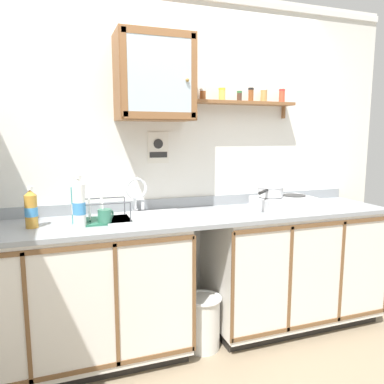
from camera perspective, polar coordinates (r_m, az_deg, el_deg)
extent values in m
plane|color=gray|center=(2.75, 2.38, -25.41)|extent=(6.19, 6.19, 0.00)
cube|color=silver|center=(2.95, -2.61, 4.16)|extent=(3.79, 0.05, 2.61)
cube|color=black|center=(2.92, -17.44, -22.61)|extent=(1.47, 0.55, 0.08)
cube|color=silver|center=(2.68, -17.88, -14.32)|extent=(1.50, 0.61, 0.86)
cube|color=brown|center=(2.26, -18.07, -8.22)|extent=(1.50, 0.01, 0.03)
cube|color=brown|center=(2.58, -17.19, -24.77)|extent=(1.50, 0.01, 0.03)
cube|color=brown|center=(2.41, -23.86, -17.41)|extent=(0.02, 0.01, 0.79)
cube|color=brown|center=(2.42, -11.41, -16.72)|extent=(0.02, 0.01, 0.79)
cube|color=brown|center=(2.53, 0.33, -15.38)|extent=(0.02, 0.01, 0.79)
cube|color=black|center=(3.41, 14.37, -17.71)|extent=(1.34, 0.55, 0.08)
cube|color=silver|center=(3.20, 15.00, -10.37)|extent=(1.37, 0.61, 0.86)
cube|color=brown|center=(2.86, 18.85, -4.74)|extent=(1.37, 0.01, 0.03)
cube|color=brown|center=(3.12, 18.12, -18.60)|extent=(1.37, 0.01, 0.03)
cube|color=brown|center=(2.62, 6.20, -14.47)|extent=(0.02, 0.01, 0.79)
cube|color=brown|center=(2.84, 14.74, -12.86)|extent=(0.02, 0.01, 0.79)
cube|color=brown|center=(3.11, 21.86, -11.30)|extent=(0.02, 0.01, 0.79)
cube|color=gray|center=(2.69, -0.48, -3.90)|extent=(3.15, 0.64, 0.03)
cube|color=gray|center=(2.95, -2.37, -1.67)|extent=(3.15, 0.02, 0.08)
cube|color=silver|center=(2.62, -6.99, -3.82)|extent=(0.56, 0.40, 0.01)
cube|color=slate|center=(2.65, -6.94, -6.24)|extent=(0.48, 0.33, 0.01)
cube|color=slate|center=(2.79, -7.72, -4.38)|extent=(0.48, 0.01, 0.11)
cube|color=slate|center=(2.48, -6.11, -6.04)|extent=(0.48, 0.01, 0.11)
cylinder|color=#4C4C51|center=(2.65, -6.94, -6.28)|extent=(0.04, 0.04, 0.01)
cylinder|color=silver|center=(2.82, -8.67, -2.82)|extent=(0.05, 0.05, 0.02)
cylinder|color=silver|center=(2.81, -8.71, -0.93)|extent=(0.02, 0.02, 0.16)
torus|color=silver|center=(2.73, -8.47, 0.55)|extent=(0.16, 0.02, 0.16)
cylinder|color=silver|center=(2.83, -7.49, -2.09)|extent=(0.02, 0.02, 0.06)
cube|color=silver|center=(3.04, 13.81, -1.55)|extent=(0.46, 0.31, 0.09)
cylinder|color=#2D2D2D|center=(2.99, 11.85, -0.74)|extent=(0.18, 0.18, 0.01)
cylinder|color=#2D2D2D|center=(3.11, 15.29, -0.50)|extent=(0.18, 0.18, 0.01)
cylinder|color=black|center=(2.86, 13.51, -2.16)|extent=(0.03, 0.02, 0.03)
cylinder|color=black|center=(2.99, 17.03, -1.85)|extent=(0.03, 0.02, 0.03)
cylinder|color=silver|center=(2.98, 11.87, 0.03)|extent=(0.19, 0.19, 0.08)
torus|color=silver|center=(2.98, 11.90, 0.75)|extent=(0.20, 0.20, 0.01)
cylinder|color=black|center=(2.80, 10.83, 0.06)|extent=(0.15, 0.14, 0.02)
cylinder|color=gold|center=(2.52, -23.30, -2.76)|extent=(0.08, 0.08, 0.20)
cone|color=gold|center=(2.50, -23.46, -0.08)|extent=(0.07, 0.07, 0.03)
cylinder|color=white|center=(2.49, -23.50, 0.53)|extent=(0.03, 0.03, 0.02)
cylinder|color=#3F8CCC|center=(2.52, -23.30, -2.78)|extent=(0.08, 0.08, 0.06)
cylinder|color=teal|center=(2.53, -17.19, -1.98)|extent=(0.06, 0.06, 0.24)
cone|color=teal|center=(2.51, -17.33, 1.00)|extent=(0.06, 0.06, 0.03)
cylinder|color=white|center=(2.51, -17.35, 1.55)|extent=(0.03, 0.03, 0.02)
cylinder|color=white|center=(2.54, -17.17, -2.46)|extent=(0.06, 0.06, 0.07)
cylinder|color=white|center=(2.43, -16.83, -2.03)|extent=(0.08, 0.08, 0.27)
cone|color=white|center=(2.40, -16.99, 1.54)|extent=(0.07, 0.07, 0.03)
cylinder|color=white|center=(2.40, -17.02, 2.19)|extent=(0.03, 0.03, 0.02)
cylinder|color=#3F8CCC|center=(2.43, -16.81, -2.39)|extent=(0.08, 0.08, 0.08)
cube|color=#26664C|center=(2.57, -13.36, -4.26)|extent=(0.35, 0.25, 0.01)
cylinder|color=#4C4F54|center=(2.43, -16.93, -3.46)|extent=(0.01, 0.01, 0.13)
cylinder|color=#4C4F54|center=(2.46, -9.35, -3.03)|extent=(0.01, 0.01, 0.13)
cylinder|color=#4C4F54|center=(2.65, -17.18, -2.46)|extent=(0.01, 0.01, 0.13)
cylinder|color=#4C4F54|center=(2.69, -10.24, -2.07)|extent=(0.01, 0.01, 0.13)
cylinder|color=#4C4F54|center=(2.43, -13.16, -1.78)|extent=(0.32, 0.01, 0.01)
cylinder|color=#4C4F54|center=(2.65, -13.74, -0.92)|extent=(0.32, 0.01, 0.01)
cylinder|color=white|center=(2.54, -15.40, -2.59)|extent=(0.01, 0.15, 0.15)
cylinder|color=white|center=(2.55, -13.62, -2.50)|extent=(0.01, 0.16, 0.16)
cylinder|color=#337259|center=(2.48, -13.15, -3.69)|extent=(0.09, 0.09, 0.10)
torus|color=#337259|center=(2.52, -12.37, -3.38)|extent=(0.06, 0.05, 0.07)
cube|color=brown|center=(2.74, -5.79, 16.92)|extent=(0.53, 0.31, 0.59)
cube|color=silver|center=(2.58, -4.89, 17.43)|extent=(0.43, 0.01, 0.48)
cube|color=brown|center=(2.53, -10.35, 17.50)|extent=(0.04, 0.01, 0.55)
cube|color=brown|center=(2.65, 0.33, 17.23)|extent=(0.04, 0.01, 0.55)
cube|color=brown|center=(2.64, -4.97, 23.13)|extent=(0.50, 0.01, 0.05)
cube|color=brown|center=(2.55, -4.81, 11.55)|extent=(0.50, 0.01, 0.05)
sphere|color=olive|center=(2.62, -0.70, 16.69)|extent=(0.02, 0.02, 0.02)
cube|color=brown|center=(3.07, 7.90, 13.29)|extent=(0.87, 0.14, 0.02)
cube|color=brown|center=(2.95, 0.25, 12.34)|extent=(0.02, 0.03, 0.10)
cube|color=brown|center=(3.31, 13.75, 11.70)|extent=(0.02, 0.03, 0.10)
cylinder|color=brown|center=(2.93, 1.66, 14.48)|extent=(0.05, 0.05, 0.07)
cylinder|color=white|center=(2.93, 1.66, 15.28)|extent=(0.05, 0.05, 0.02)
cylinder|color=#E0C659|center=(2.98, 4.58, 14.46)|extent=(0.05, 0.05, 0.08)
cylinder|color=yellow|center=(2.98, 4.59, 15.36)|extent=(0.05, 0.05, 0.02)
cylinder|color=#4C3326|center=(3.04, 7.22, 14.15)|extent=(0.04, 0.04, 0.06)
cylinder|color=#33723F|center=(3.04, 7.24, 14.87)|extent=(0.04, 0.04, 0.02)
cylinder|color=brown|center=(3.10, 8.96, 14.28)|extent=(0.04, 0.04, 0.09)
cylinder|color=black|center=(3.10, 8.98, 15.25)|extent=(0.04, 0.04, 0.02)
cylinder|color=tan|center=(3.17, 10.88, 14.13)|extent=(0.05, 0.05, 0.09)
cylinder|color=white|center=(3.18, 10.91, 15.12)|extent=(0.05, 0.05, 0.02)
cylinder|color=#CC4C33|center=(3.23, 13.53, 13.92)|extent=(0.05, 0.05, 0.09)
cylinder|color=red|center=(3.23, 13.56, 14.85)|extent=(0.05, 0.05, 0.02)
cube|color=silver|center=(2.87, -5.18, 6.74)|extent=(0.16, 0.01, 0.24)
cube|color=#262626|center=(2.87, -5.14, 5.68)|extent=(0.14, 0.00, 0.04)
cylinder|color=#262626|center=(2.87, -5.16, 7.33)|extent=(0.07, 0.00, 0.07)
cylinder|color=silver|center=(2.87, 1.71, -19.35)|extent=(0.24, 0.24, 0.38)
torus|color=white|center=(2.78, 1.73, -15.87)|extent=(0.27, 0.27, 0.02)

